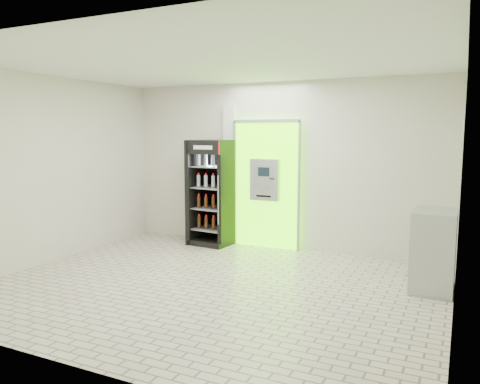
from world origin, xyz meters
The scene contains 7 objects.
ground centered at (0.00, 0.00, 0.00)m, with size 6.00×6.00×0.00m, color #BEAF9E.
room_shell centered at (0.00, 0.00, 1.84)m, with size 6.00×6.00×6.00m.
atm_assembly centered at (-0.20, 2.41, 1.17)m, with size 1.30×0.24×2.33m.
pillar centered at (-0.98, 2.45, 1.30)m, with size 0.22×0.11×2.60m.
beverage_cooler centered at (-1.20, 2.17, 0.94)m, with size 0.80×0.74×1.96m.
steel_cabinet centered at (2.72, 1.16, 0.54)m, with size 0.55×0.81×1.08m.
exit_sign centered at (2.99, 1.40, 2.12)m, with size 0.02×0.22×0.26m.
Camera 1 is at (3.02, -5.44, 2.09)m, focal length 35.00 mm.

